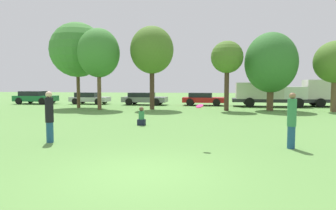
# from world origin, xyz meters

# --- Properties ---
(ground_plane) EXTENTS (120.00, 120.00, 0.00)m
(ground_plane) POSITION_xyz_m (0.00, 0.00, 0.00)
(ground_plane) COLOR #5B8E42
(person_thrower) EXTENTS (0.29, 0.29, 1.86)m
(person_thrower) POSITION_xyz_m (-4.15, 3.18, 0.96)
(person_thrower) COLOR navy
(person_thrower) RESTS_ON ground
(person_catcher) EXTENTS (0.29, 0.29, 1.84)m
(person_catcher) POSITION_xyz_m (4.25, 3.35, 0.94)
(person_catcher) COLOR navy
(person_catcher) RESTS_ON ground
(frisbee) EXTENTS (0.26, 0.24, 0.16)m
(frisbee) POSITION_xyz_m (1.26, 2.98, 1.40)
(frisbee) COLOR #F21E72
(bystander_sitting) EXTENTS (0.38, 0.32, 0.95)m
(bystander_sitting) POSITION_xyz_m (-1.88, 8.00, 0.40)
(bystander_sitting) COLOR #191E33
(bystander_sitting) RESTS_ON ground
(tree_0) EXTENTS (4.69, 4.69, 7.36)m
(tree_0) POSITION_xyz_m (-9.80, 17.82, 5.01)
(tree_0) COLOR brown
(tree_0) RESTS_ON ground
(tree_1) EXTENTS (3.39, 3.39, 6.56)m
(tree_1) POSITION_xyz_m (-7.36, 16.43, 4.57)
(tree_1) COLOR brown
(tree_1) RESTS_ON ground
(tree_2) EXTENTS (3.52, 3.52, 6.76)m
(tree_2) POSITION_xyz_m (-3.13, 17.20, 4.81)
(tree_2) COLOR #473323
(tree_2) RESTS_ON ground
(tree_3) EXTENTS (2.50, 2.50, 5.42)m
(tree_3) POSITION_xyz_m (2.86, 16.84, 4.10)
(tree_3) COLOR #473323
(tree_3) RESTS_ON ground
(tree_4) EXTENTS (4.05, 4.05, 6.11)m
(tree_4) POSITION_xyz_m (6.27, 17.56, 3.74)
(tree_4) COLOR brown
(tree_4) RESTS_ON ground
(tree_5) EXTENTS (3.10, 3.10, 5.29)m
(tree_5) POSITION_xyz_m (10.80, 17.03, 3.68)
(tree_5) COLOR brown
(tree_5) RESTS_ON ground
(parked_car_green) EXTENTS (4.25, 2.19, 1.33)m
(parked_car_green) POSITION_xyz_m (-16.46, 21.90, 0.70)
(parked_car_green) COLOR #196633
(parked_car_green) RESTS_ON ground
(parked_car_silver) EXTENTS (4.03, 2.00, 1.20)m
(parked_car_silver) POSITION_xyz_m (-10.82, 22.52, 0.63)
(parked_car_silver) COLOR #B2B2B7
(parked_car_silver) RESTS_ON ground
(parked_car_grey) EXTENTS (4.42, 2.24, 1.22)m
(parked_car_grey) POSITION_xyz_m (-4.92, 22.13, 0.66)
(parked_car_grey) COLOR slate
(parked_car_grey) RESTS_ON ground
(parked_car_red) EXTENTS (4.07, 2.12, 1.23)m
(parked_car_red) POSITION_xyz_m (0.89, 22.21, 0.66)
(parked_car_red) COLOR red
(parked_car_red) RESTS_ON ground
(delivery_truck_white) EXTENTS (6.69, 2.69, 2.21)m
(delivery_truck_white) POSITION_xyz_m (6.87, 21.66, 1.23)
(delivery_truck_white) COLOR #2D2D33
(delivery_truck_white) RESTS_ON ground
(delivery_truck_blue) EXTENTS (6.33, 2.71, 2.47)m
(delivery_truck_blue) POSITION_xyz_m (12.90, 22.40, 1.30)
(delivery_truck_blue) COLOR #2D2D33
(delivery_truck_blue) RESTS_ON ground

